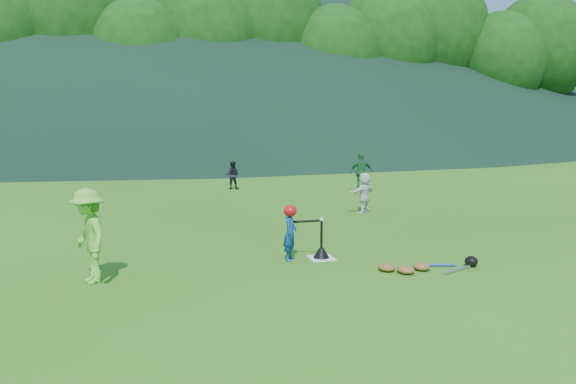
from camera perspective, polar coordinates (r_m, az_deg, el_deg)
The scene contains 14 objects.
ground at distance 10.46m, azimuth 3.40°, elevation -6.77°, with size 120.00×120.00×0.00m, color #306116.
home_plate at distance 10.46m, azimuth 3.40°, elevation -6.72°, with size 0.45×0.45×0.02m, color silver.
baseball at distance 10.30m, azimuth 3.43°, elevation -2.80°, with size 0.08×0.08×0.08m, color white.
batter_child at distance 10.23m, azimuth 0.21°, elevation -4.23°, with size 0.36×0.24×1.00m, color navy.
adult_coach at distance 9.39m, azimuth -19.57°, elevation -4.23°, with size 0.98×0.56×1.51m, color #67C239.
fielder_b at distance 19.78m, azimuth -5.66°, elevation 1.73°, with size 0.48×0.38×0.99m, color black.
fielder_c at distance 19.19m, azimuth 7.46°, elevation 2.02°, with size 0.79×0.33×1.34m, color #1F6832.
fielder_d at distance 15.21m, azimuth 7.73°, elevation -0.06°, with size 1.00×0.32×1.08m, color white.
batting_tee at distance 10.43m, azimuth 3.40°, elevation -6.08°, with size 0.30×0.30×0.68m.
batter_gear at distance 10.16m, azimuth 0.34°, elevation -2.01°, with size 0.73×0.26×0.36m.
equipment_pile at distance 9.95m, azimuth 13.44°, elevation -7.36°, with size 1.80×0.66×0.19m.
outfield_fence at distance 37.81m, azimuth -9.60°, elevation 4.99°, with size 70.07×0.08×1.33m.
tree_line at distance 43.93m, azimuth -10.22°, elevation 15.21°, with size 70.04×11.40×14.82m.
distant_hills at distance 92.38m, azimuth -17.60°, elevation 15.40°, with size 155.00×140.00×32.00m.
Camera 1 is at (-3.08, -9.63, 2.69)m, focal length 35.00 mm.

